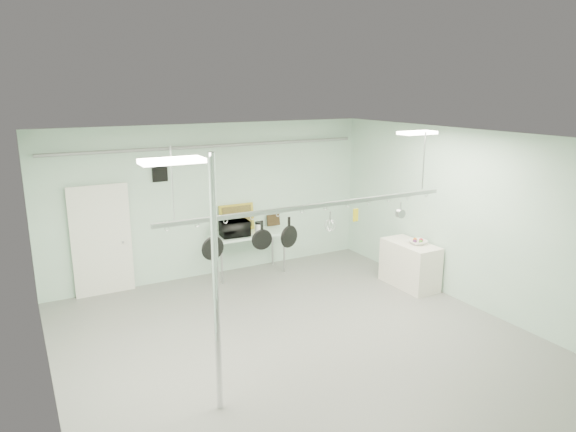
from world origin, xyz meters
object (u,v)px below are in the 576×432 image
microwave (235,229)px  skillet_right (289,232)px  prep_table (248,236)px  side_cabinet (410,265)px  skillet_mid (262,235)px  chrome_pole (216,288)px  pot_rack (314,204)px  skillet_left (213,243)px  coffee_canister (259,228)px  fruit_bowl (418,242)px

microwave → skillet_right: 3.36m
prep_table → side_cabinet: (2.55, -2.20, -0.38)m
skillet_mid → skillet_right: 0.44m
chrome_pole → pot_rack: size_ratio=0.67×
chrome_pole → skillet_right: 1.75m
skillet_right → skillet_left: bearing=162.2°
pot_rack → skillet_right: pot_rack is taller
coffee_canister → skillet_right: skillet_right is taller
chrome_pole → microwave: chrome_pole is taller
pot_rack → skillet_mid: bearing=180.0°
side_cabinet → fruit_bowl: 0.51m
microwave → skillet_mid: (-0.93, -3.23, 0.81)m
prep_table → microwave: microwave is taller
prep_table → pot_rack: (-0.40, -3.30, 1.40)m
pot_rack → fruit_bowl: pot_rack is taller
side_cabinet → skillet_mid: bearing=-163.9°
microwave → side_cabinet: bearing=148.2°
side_cabinet → fruit_bowl: bearing=-59.6°
coffee_canister → chrome_pole: bearing=-121.3°
side_cabinet → skillet_mid: skillet_mid is taller
pot_rack → skillet_right: (-0.42, 0.00, -0.37)m
fruit_bowl → coffee_canister: bearing=136.5°
side_cabinet → skillet_left: bearing=-166.4°
microwave → skillet_right: bearing=86.1°
pot_rack → microwave: (0.07, 3.23, -1.16)m
side_cabinet → skillet_left: size_ratio=2.68×
chrome_pole → microwave: bearing=64.5°
coffee_canister → fruit_bowl: bearing=-43.5°
prep_table → skillet_mid: skillet_mid is taller
skillet_mid → skillet_right: size_ratio=0.92×
skillet_mid → chrome_pole: bearing=-129.6°
side_cabinet → microwave: (-2.88, 2.13, 0.62)m
prep_table → fruit_bowl: size_ratio=4.66×
coffee_canister → skillet_left: skillet_left is taller
fruit_bowl → skillet_mid: bearing=-165.7°
skillet_right → microwave: bearing=63.5°
microwave → skillet_mid: size_ratio=1.38×
microwave → coffee_canister: (0.56, 0.02, -0.07)m
coffee_canister → skillet_mid: (-1.49, -3.25, 0.88)m
prep_table → skillet_right: bearing=-104.0°
microwave → coffee_canister: microwave is taller
side_cabinet → skillet_right: skillet_right is taller
chrome_pole → skillet_right: bearing=31.3°
skillet_right → side_cabinet: bearing=0.3°
microwave → pot_rack: bearing=93.5°
fruit_bowl → skillet_left: bearing=-167.9°
skillet_mid → skillet_left: bearing=-170.5°
fruit_bowl → skillet_left: size_ratio=0.77×
fruit_bowl → microwave: bearing=142.7°
skillet_right → pot_rack: bearing=-17.8°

